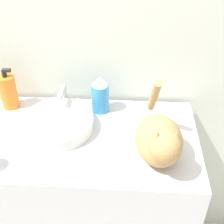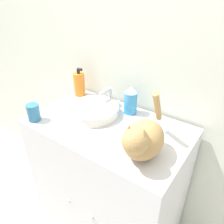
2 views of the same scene
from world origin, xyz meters
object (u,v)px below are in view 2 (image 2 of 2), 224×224
(cat, at_px, (143,139))
(spray_bottle, at_px, (131,100))
(soap_bottle, at_px, (79,84))
(cup, at_px, (34,113))

(cat, height_order, spray_bottle, cat)
(soap_bottle, height_order, spray_bottle, soap_bottle)
(spray_bottle, height_order, cup, spray_bottle)
(cat, xyz_separation_m, soap_bottle, (-0.62, 0.28, -0.01))
(spray_bottle, relative_size, cup, 1.74)
(cat, relative_size, cup, 3.83)
(cat, distance_m, cup, 0.61)
(cat, bearing_deg, soap_bottle, -120.86)
(cup, bearing_deg, soap_bottle, 92.15)
(soap_bottle, height_order, cup, soap_bottle)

